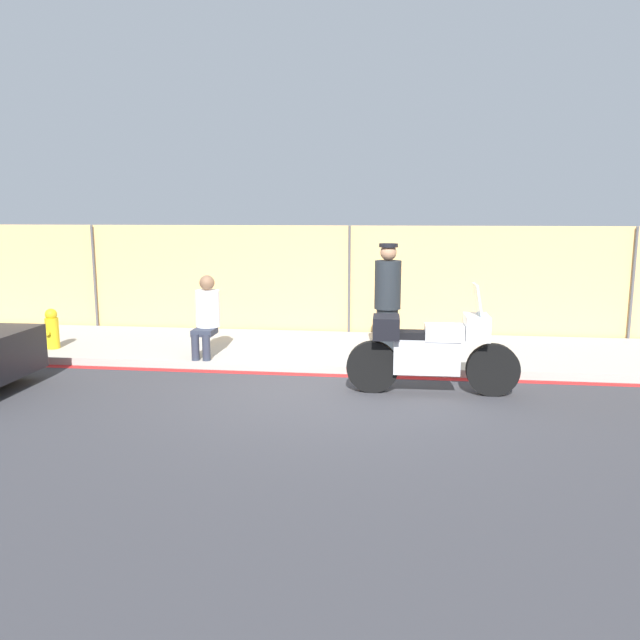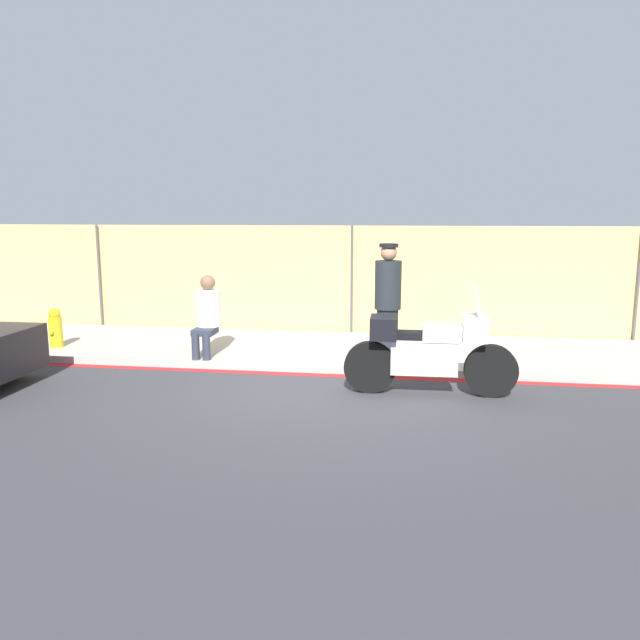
{
  "view_description": "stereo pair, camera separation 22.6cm",
  "coord_description": "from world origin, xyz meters",
  "px_view_note": "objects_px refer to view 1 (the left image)",
  "views": [
    {
      "loc": [
        0.97,
        -8.29,
        2.48
      ],
      "look_at": [
        -0.3,
        1.64,
        0.74
      ],
      "focal_mm": 35.0,
      "sensor_mm": 36.0,
      "label": 1
    },
    {
      "loc": [
        1.19,
        -8.26,
        2.48
      ],
      "look_at": [
        -0.3,
        1.64,
        0.74
      ],
      "focal_mm": 35.0,
      "sensor_mm": 36.0,
      "label": 2
    }
  ],
  "objects_px": {
    "motorcycle": "(431,350)",
    "fire_hydrant": "(52,329)",
    "officer_standing": "(388,299)",
    "person_seated_on_curb": "(207,312)"
  },
  "relations": [
    {
      "from": "motorcycle",
      "to": "officer_standing",
      "type": "xyz_separation_m",
      "value": [
        -0.63,
        1.72,
        0.45
      ]
    },
    {
      "from": "officer_standing",
      "to": "fire_hydrant",
      "type": "distance_m",
      "value": 5.83
    },
    {
      "from": "officer_standing",
      "to": "fire_hydrant",
      "type": "xyz_separation_m",
      "value": [
        -5.79,
        -0.2,
        -0.6
      ]
    },
    {
      "from": "motorcycle",
      "to": "fire_hydrant",
      "type": "distance_m",
      "value": 6.61
    },
    {
      "from": "officer_standing",
      "to": "person_seated_on_curb",
      "type": "distance_m",
      "value": 2.98
    },
    {
      "from": "motorcycle",
      "to": "person_seated_on_curb",
      "type": "bearing_deg",
      "value": 158.08
    },
    {
      "from": "motorcycle",
      "to": "fire_hydrant",
      "type": "bearing_deg",
      "value": 165.4
    },
    {
      "from": "motorcycle",
      "to": "officer_standing",
      "type": "relative_size",
      "value": 1.27
    },
    {
      "from": "person_seated_on_curb",
      "to": "fire_hydrant",
      "type": "height_order",
      "value": "person_seated_on_curb"
    },
    {
      "from": "motorcycle",
      "to": "person_seated_on_curb",
      "type": "xyz_separation_m",
      "value": [
        -3.58,
        1.35,
        0.24
      ]
    }
  ]
}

